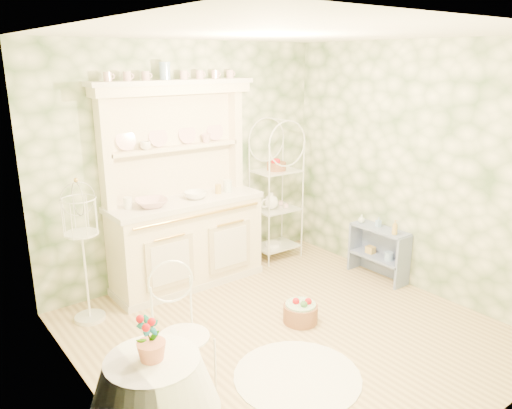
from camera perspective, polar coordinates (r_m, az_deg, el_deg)
floor at (r=4.91m, az=3.66°, el=-14.32°), size 3.60×3.60×0.00m
ceiling at (r=4.23m, az=4.36°, el=18.97°), size 3.60×3.60×0.00m
wall_left at (r=3.51m, az=-18.71°, el=-3.72°), size 3.60×3.60×0.00m
wall_right at (r=5.70m, az=17.72°, el=3.90°), size 3.60×3.60×0.00m
wall_back at (r=5.82m, az=-7.85°, el=4.76°), size 3.60×3.60×0.00m
wall_front at (r=3.33m, az=25.01°, el=-5.55°), size 3.60×3.60×0.00m
kitchen_dresser at (r=5.53m, az=-8.11°, el=1.96°), size 1.87×0.61×2.29m
bakers_rack at (r=6.33m, az=2.31°, el=1.22°), size 0.54×0.40×1.70m
side_shelf at (r=6.08m, az=13.80°, el=-5.63°), size 0.28×0.66×0.56m
round_table at (r=3.48m, az=-11.46°, el=-21.31°), size 0.93×0.93×0.79m
cafe_chair at (r=4.02m, az=-8.23°, el=-15.28°), size 0.47×0.47×0.81m
birdcage_stand at (r=5.09m, az=-19.09°, el=-5.49°), size 0.37×0.37×1.38m
floor_basket at (r=5.04m, az=5.10°, el=-12.16°), size 0.33×0.33×0.21m
lace_rug at (r=4.33m, az=4.75°, el=-18.98°), size 1.26×1.26×0.01m
bowl_floral at (r=5.34m, az=-11.87°, el=-0.17°), size 0.41×0.41×0.08m
bowl_white at (r=5.57m, az=-6.91°, el=0.76°), size 0.31×0.31×0.08m
cup_left at (r=5.40m, az=-12.51°, el=6.45°), size 0.15×0.15×0.09m
cup_right at (r=5.76m, az=-5.73°, el=7.35°), size 0.14×0.14×0.10m
potted_geranium at (r=3.24m, az=-12.11°, el=-14.71°), size 0.15×0.11×0.28m
bottle_amber at (r=5.76m, az=15.58°, el=-2.70°), size 0.08×0.08×0.17m
bottle_blue at (r=5.99m, az=13.80°, el=-2.14°), size 0.06×0.06×0.12m
bottle_glass at (r=6.09m, az=11.95°, el=-1.77°), size 0.10×0.10×0.11m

